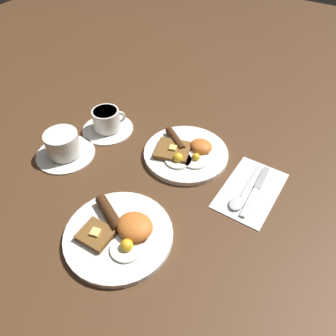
# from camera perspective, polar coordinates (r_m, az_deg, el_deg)

# --- Properties ---
(ground_plane) EXTENTS (3.00, 3.00, 0.00)m
(ground_plane) POSITION_cam_1_polar(r_m,az_deg,el_deg) (0.95, 3.12, 2.17)
(ground_plane) COLOR #4C301C
(breakfast_plate_near) EXTENTS (0.24, 0.24, 0.04)m
(breakfast_plate_near) POSITION_cam_1_polar(r_m,az_deg,el_deg) (0.94, 3.07, 2.70)
(breakfast_plate_near) COLOR silver
(breakfast_plate_near) RESTS_ON ground_plane
(breakfast_plate_far) EXTENTS (0.25, 0.25, 0.05)m
(breakfast_plate_far) POSITION_cam_1_polar(r_m,az_deg,el_deg) (0.76, -8.34, -11.11)
(breakfast_plate_far) COLOR silver
(breakfast_plate_far) RESTS_ON ground_plane
(teacup_near) EXTENTS (0.16, 0.16, 0.07)m
(teacup_near) POSITION_cam_1_polar(r_m,az_deg,el_deg) (1.04, -10.57, 7.85)
(teacup_near) COLOR silver
(teacup_near) RESTS_ON ground_plane
(teacup_far) EXTENTS (0.17, 0.17, 0.08)m
(teacup_far) POSITION_cam_1_polar(r_m,az_deg,el_deg) (0.97, -17.76, 3.68)
(teacup_far) COLOR silver
(teacup_far) RESTS_ON ground_plane
(napkin) EXTENTS (0.14, 0.22, 0.01)m
(napkin) POSITION_cam_1_polar(r_m,az_deg,el_deg) (0.88, 14.20, -3.73)
(napkin) COLOR white
(napkin) RESTS_ON ground_plane
(knife) EXTENTS (0.02, 0.19, 0.01)m
(knife) POSITION_cam_1_polar(r_m,az_deg,el_deg) (0.88, 15.21, -3.36)
(knife) COLOR silver
(knife) RESTS_ON napkin
(spoon) EXTENTS (0.04, 0.18, 0.01)m
(spoon) POSITION_cam_1_polar(r_m,az_deg,el_deg) (0.84, 12.36, -5.16)
(spoon) COLOR silver
(spoon) RESTS_ON napkin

